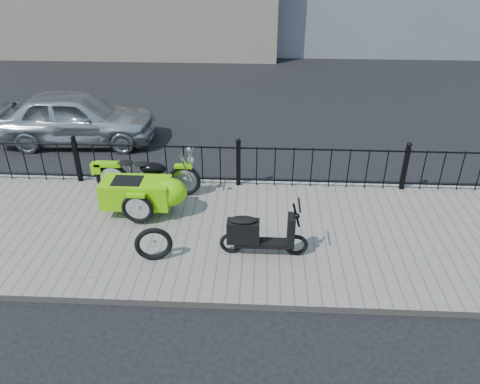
# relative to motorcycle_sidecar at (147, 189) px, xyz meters

# --- Properties ---
(ground) EXTENTS (120.00, 120.00, 0.00)m
(ground) POSITION_rel_motorcycle_sidecar_xyz_m (1.71, -0.17, -0.59)
(ground) COLOR black
(ground) RESTS_ON ground
(sidewalk) EXTENTS (30.00, 3.80, 0.12)m
(sidewalk) POSITION_rel_motorcycle_sidecar_xyz_m (1.71, -0.67, -0.53)
(sidewalk) COLOR gray
(sidewalk) RESTS_ON ground
(curb) EXTENTS (30.00, 0.10, 0.12)m
(curb) POSITION_rel_motorcycle_sidecar_xyz_m (1.71, 1.27, -0.53)
(curb) COLOR gray
(curb) RESTS_ON ground
(iron_fence) EXTENTS (14.11, 0.11, 1.08)m
(iron_fence) POSITION_rel_motorcycle_sidecar_xyz_m (1.71, 1.13, -0.01)
(iron_fence) COLOR black
(iron_fence) RESTS_ON sidewalk
(motorcycle_sidecar) EXTENTS (2.28, 1.48, 0.98)m
(motorcycle_sidecar) POSITION_rel_motorcycle_sidecar_xyz_m (0.00, 0.00, 0.00)
(motorcycle_sidecar) COLOR black
(motorcycle_sidecar) RESTS_ON sidewalk
(scooter) EXTENTS (1.51, 0.44, 1.02)m
(scooter) POSITION_rel_motorcycle_sidecar_xyz_m (2.17, -1.31, -0.08)
(scooter) COLOR black
(scooter) RESTS_ON sidewalk
(spare_tire) EXTENTS (0.64, 0.22, 0.63)m
(spare_tire) POSITION_rel_motorcycle_sidecar_xyz_m (0.45, -1.57, -0.16)
(spare_tire) COLOR black
(spare_tire) RESTS_ON sidewalk
(sedan_car) EXTENTS (4.12, 1.80, 1.38)m
(sedan_car) POSITION_rel_motorcycle_sidecar_xyz_m (-2.63, 3.49, 0.10)
(sedan_car) COLOR #B5B8BD
(sedan_car) RESTS_ON ground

